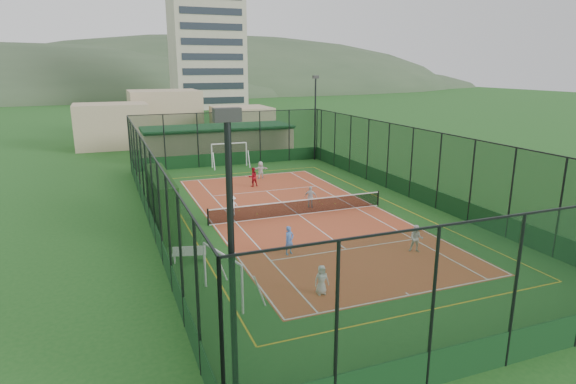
% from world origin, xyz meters
% --- Properties ---
extents(ground, '(300.00, 300.00, 0.00)m').
position_xyz_m(ground, '(0.00, 0.00, 0.00)').
color(ground, '#1D521C').
rests_on(ground, ground).
extents(court_slab, '(11.17, 23.97, 0.01)m').
position_xyz_m(court_slab, '(0.00, 0.00, 0.01)').
color(court_slab, '#BE402A').
rests_on(court_slab, ground).
extents(tennis_net, '(11.67, 0.12, 1.06)m').
position_xyz_m(tennis_net, '(0.00, 0.00, 0.53)').
color(tennis_net, black).
rests_on(tennis_net, ground).
extents(perimeter_fence, '(18.12, 34.12, 5.00)m').
position_xyz_m(perimeter_fence, '(0.00, 0.00, 2.50)').
color(perimeter_fence, black).
rests_on(perimeter_fence, ground).
extents(floodlight_sw, '(0.60, 0.26, 8.25)m').
position_xyz_m(floodlight_sw, '(-8.60, -16.60, 4.12)').
color(floodlight_sw, black).
rests_on(floodlight_sw, ground).
extents(floodlight_ne, '(0.60, 0.26, 8.25)m').
position_xyz_m(floodlight_ne, '(8.60, 16.60, 4.12)').
color(floodlight_ne, black).
rests_on(floodlight_ne, ground).
extents(clubhouse, '(15.20, 7.20, 3.15)m').
position_xyz_m(clubhouse, '(0.00, 22.00, 1.57)').
color(clubhouse, tan).
rests_on(clubhouse, ground).
extents(apartment_tower, '(15.00, 12.00, 30.00)m').
position_xyz_m(apartment_tower, '(12.00, 82.00, 15.00)').
color(apartment_tower, beige).
rests_on(apartment_tower, ground).
extents(distant_hills, '(200.00, 60.00, 24.00)m').
position_xyz_m(distant_hills, '(0.00, 150.00, 0.00)').
color(distant_hills, '#384C33').
rests_on(distant_hills, ground).
extents(hedge_left, '(1.07, 7.14, 3.12)m').
position_xyz_m(hedge_left, '(-8.30, 0.77, 1.56)').
color(hedge_left, black).
rests_on(hedge_left, ground).
extents(white_bench, '(1.62, 0.79, 0.88)m').
position_xyz_m(white_bench, '(-7.80, -5.10, 0.44)').
color(white_bench, white).
rests_on(white_bench, ground).
extents(futsal_goal_near, '(3.18, 1.71, 1.97)m').
position_xyz_m(futsal_goal_near, '(-7.20, -9.43, 0.99)').
color(futsal_goal_near, white).
rests_on(futsal_goal_near, ground).
extents(futsal_goal_far, '(3.41, 1.06, 2.19)m').
position_xyz_m(futsal_goal_far, '(-0.27, 16.27, 1.09)').
color(futsal_goal_far, white).
rests_on(futsal_goal_far, ground).
extents(child_near_left, '(0.64, 0.45, 1.25)m').
position_xyz_m(child_near_left, '(-3.31, -10.45, 0.64)').
color(child_near_left, silver).
rests_on(child_near_left, court_slab).
extents(child_near_mid, '(0.62, 0.52, 1.46)m').
position_xyz_m(child_near_mid, '(-2.97, -5.92, 0.74)').
color(child_near_mid, '#4475C0').
rests_on(child_near_mid, court_slab).
extents(child_near_right, '(0.87, 0.83, 1.41)m').
position_xyz_m(child_near_right, '(3.11, -7.96, 0.72)').
color(child_near_right, silver).
rests_on(child_near_right, court_slab).
extents(child_far_left, '(0.91, 0.65, 1.28)m').
position_xyz_m(child_far_left, '(-3.94, 1.37, 0.65)').
color(child_far_left, white).
rests_on(child_far_left, court_slab).
extents(child_far_right, '(0.91, 0.74, 1.45)m').
position_xyz_m(child_far_right, '(1.35, 1.20, 0.73)').
color(child_far_right, silver).
rests_on(child_far_right, court_slab).
extents(child_far_back, '(1.36, 0.47, 1.45)m').
position_xyz_m(child_far_back, '(0.92, 10.56, 0.73)').
color(child_far_back, white).
rests_on(child_far_back, court_slab).
extents(coach, '(0.76, 0.61, 1.50)m').
position_xyz_m(coach, '(-0.48, 8.17, 0.76)').
color(coach, '#A81220').
rests_on(coach, court_slab).
extents(tennis_balls, '(6.61, 1.22, 0.07)m').
position_xyz_m(tennis_balls, '(0.78, 1.67, 0.04)').
color(tennis_balls, '#CCE033').
rests_on(tennis_balls, court_slab).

